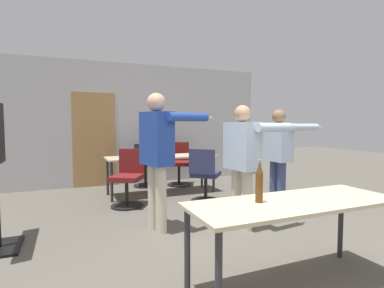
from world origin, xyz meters
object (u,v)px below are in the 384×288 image
object	(u,v)px
office_chair_far_right	(205,177)
office_chair_side_rolled	(179,165)
office_chair_far_left	(145,166)
person_right_polo	(243,156)
beer_bottle	(259,182)
person_far_watching	(279,150)
office_chair_mid_tucked	(128,179)
person_left_plaid	(158,149)

from	to	relation	value
office_chair_far_right	office_chair_side_rolled	distance (m)	1.63
office_chair_far_left	office_chair_far_right	distance (m)	1.78
person_right_polo	beer_bottle	world-z (taller)	person_right_polo
person_far_watching	office_chair_far_left	bearing A→B (deg)	-147.95
beer_bottle	office_chair_side_rolled	bearing A→B (deg)	78.11
office_chair_far_left	office_chair_mid_tucked	xyz separation A→B (m)	(-0.63, -1.34, -0.01)
person_right_polo	person_left_plaid	size ratio (longest dim) A/B	0.92
person_left_plaid	beer_bottle	xyz separation A→B (m)	(0.36, -1.68, -0.15)
office_chair_far_left	office_chair_far_right	xyz separation A→B (m)	(0.64, -1.67, -0.00)
office_chair_side_rolled	beer_bottle	bearing A→B (deg)	100.98
person_right_polo	person_left_plaid	distance (m)	1.11
person_left_plaid	beer_bottle	size ratio (longest dim) A/B	5.06
person_right_polo	beer_bottle	bearing A→B (deg)	-34.50
office_chair_side_rolled	beer_bottle	size ratio (longest dim) A/B	2.73
office_chair_mid_tucked	office_chair_side_rolled	world-z (taller)	office_chair_side_rolled
person_left_plaid	person_far_watching	bearing A→B (deg)	80.97
person_far_watching	person_left_plaid	size ratio (longest dim) A/B	0.91
office_chair_mid_tucked	office_chair_side_rolled	distance (m)	1.90
office_chair_far_right	person_right_polo	bearing A→B (deg)	-53.06
office_chair_mid_tucked	beer_bottle	world-z (taller)	beer_bottle
office_chair_far_left	office_chair_side_rolled	xyz separation A→B (m)	(0.77, -0.04, 0.00)
person_far_watching	person_right_polo	size ratio (longest dim) A/B	0.99
office_chair_far_right	person_far_watching	bearing A→B (deg)	0.30
person_far_watching	office_chair_mid_tucked	xyz separation A→B (m)	(-2.20, 1.12, -0.51)
person_left_plaid	office_chair_far_right	xyz separation A→B (m)	(1.13, 0.99, -0.61)
office_chair_side_rolled	person_far_watching	bearing A→B (deg)	131.42
office_chair_far_right	office_chair_side_rolled	bearing A→B (deg)	125.72
person_right_polo	office_chair_side_rolled	world-z (taller)	person_right_polo
person_far_watching	beer_bottle	size ratio (longest dim) A/B	4.60
person_far_watching	office_chair_far_right	xyz separation A→B (m)	(-0.94, 0.79, -0.51)
person_left_plaid	office_chair_side_rolled	size ratio (longest dim) A/B	1.85
person_left_plaid	office_chair_far_left	distance (m)	2.78
person_right_polo	office_chair_mid_tucked	bearing A→B (deg)	-151.62
office_chair_far_right	office_chair_side_rolled	xyz separation A→B (m)	(0.13, 1.63, 0.00)
person_far_watching	office_chair_far_right	size ratio (longest dim) A/B	1.68
office_chair_side_rolled	beer_bottle	distance (m)	4.42
office_chair_far_left	beer_bottle	bearing A→B (deg)	-75.97
person_right_polo	beer_bottle	size ratio (longest dim) A/B	4.64
beer_bottle	person_far_watching	bearing A→B (deg)	47.60
person_right_polo	office_chair_far_left	size ratio (longest dim) A/B	1.70
office_chair_far_right	beer_bottle	xyz separation A→B (m)	(-0.77, -2.67, 0.46)
person_left_plaid	office_chair_far_right	distance (m)	1.62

